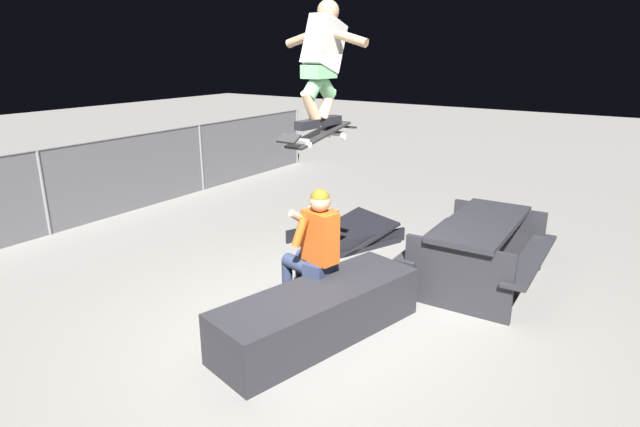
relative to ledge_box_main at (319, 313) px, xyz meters
name	(u,v)px	position (x,y,z in m)	size (l,w,h in m)	color
ground_plane	(311,323)	(0.16, 0.20, -0.24)	(40.00, 40.00, 0.00)	gray
ledge_box_main	(319,313)	(0.00, 0.00, 0.00)	(2.07, 0.65, 0.47)	#28282D
person_sitting_on_ledge	(313,245)	(0.35, 0.31, 0.49)	(0.59, 0.79, 1.31)	#2D3856
skateboard	(319,135)	(0.52, 0.34, 1.54)	(1.02, 0.24, 0.17)	black
skater_airborne	(323,58)	(0.57, 0.34, 2.23)	(0.62, 0.89, 1.12)	black
kicker_ramp	(346,237)	(2.27, 1.08, -0.17)	(1.49, 1.31, 0.39)	black
picnic_table_back	(480,242)	(1.95, -0.85, 0.26)	(1.74, 1.39, 0.75)	#28282D
fence_back	(43,190)	(0.16, 4.76, 0.43)	(12.05, 0.05, 1.24)	slate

